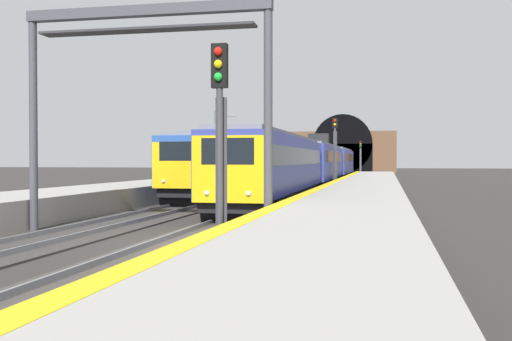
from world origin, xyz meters
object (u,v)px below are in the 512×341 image
railway_signal_mid (335,149)px  catenary_mast_near (216,146)px  train_adjacent_platform (284,162)px  train_main_approaching (318,163)px  railway_signal_far (361,155)px  railway_signal_near (220,130)px  overhead_signal_gantry (145,63)px

railway_signal_mid → catenary_mast_near: size_ratio=0.77×
train_adjacent_platform → railway_signal_mid: (-12.67, -6.09, 1.06)m
train_main_approaching → catenary_mast_near: catenary_mast_near is taller
railway_signal_far → railway_signal_near: bearing=0.0°
train_adjacent_platform → train_main_approaching: bearing=28.3°
railway_signal_far → train_adjacent_platform: bearing=-10.1°
railway_signal_near → train_adjacent_platform: bearing=-172.4°
train_main_approaching → overhead_signal_gantry: size_ratio=7.17×
railway_signal_mid → train_adjacent_platform: bearing=-154.3°
railway_signal_mid → railway_signal_near: bearing=0.0°
train_main_approaching → railway_signal_mid: (-4.77, -1.79, 1.12)m
overhead_signal_gantry → catenary_mast_near: size_ratio=1.16×
railway_signal_near → overhead_signal_gantry: 6.84m
railway_signal_mid → overhead_signal_gantry: (-28.13, 3.94, 2.38)m
railway_signal_mid → railway_signal_far: (47.01, 0.00, -0.06)m
train_main_approaching → catenary_mast_near: bearing=-122.8°
railway_signal_far → railway_signal_mid: bearing=0.0°
train_adjacent_platform → railway_signal_mid: railway_signal_mid is taller
train_adjacent_platform → railway_signal_far: 34.89m
railway_signal_near → railway_signal_mid: (33.13, 0.00, 0.13)m
train_main_approaching → railway_signal_mid: bearing=20.1°
overhead_signal_gantry → train_adjacent_platform: bearing=3.0°
train_adjacent_platform → overhead_signal_gantry: overhead_signal_gantry is taller
railway_signal_mid → railway_signal_far: railway_signal_mid is taller
railway_signal_near → catenary_mast_near: (44.92, 12.90, 0.64)m
train_adjacent_platform → catenary_mast_near: (-0.88, 6.81, 1.58)m
railway_signal_far → catenary_mast_near: catenary_mast_near is taller
railway_signal_mid → overhead_signal_gantry: overhead_signal_gantry is taller
railway_signal_near → railway_signal_far: (80.14, 0.00, 0.06)m
overhead_signal_gantry → railway_signal_near: bearing=-141.8°
railway_signal_mid → railway_signal_far: 47.01m
railway_signal_far → overhead_signal_gantry: (-75.14, 3.94, 2.44)m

